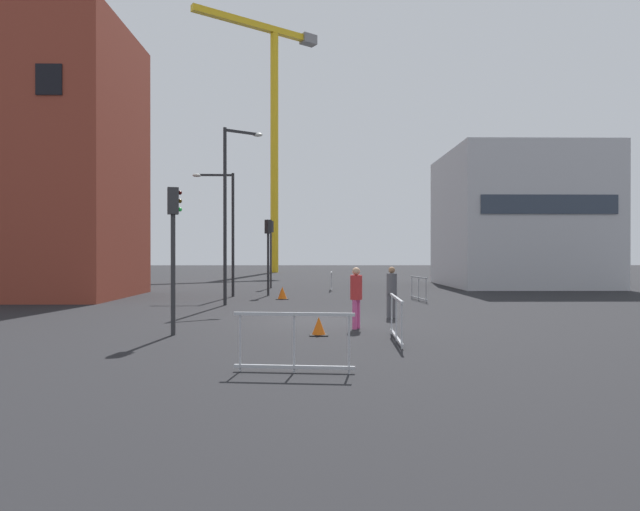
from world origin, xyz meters
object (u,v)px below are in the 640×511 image
Objects in this scene: traffic_light_near at (173,236)px; traffic_light_far at (268,245)px; streetlamp_short at (227,222)px; pedestrian_walking at (392,288)px; traffic_cone_striped at (319,327)px; traffic_cone_by_barrier at (282,293)px; traffic_light_median at (271,243)px; streetlamp_tall at (230,201)px; pedestrian_waiting at (356,293)px; construction_crane at (273,116)px.

traffic_light_far is (1.38, 13.03, -0.01)m from traffic_light_near.
streetlamp_short is 11.51m from pedestrian_walking.
traffic_cone_by_barrier is at bearing 98.24° from traffic_cone_striped.
traffic_light_far reaches higher than traffic_cone_striped.
streetlamp_short is 6.77m from traffic_light_median.
streetlamp_short is at bearing 92.82° from traffic_light_near.
traffic_light_median is at bearing 86.85° from traffic_light_near.
streetlamp_tall reaches higher than traffic_cone_by_barrier.
traffic_light_median is 2.37× the size of pedestrian_waiting.
streetlamp_tall is at bearing -88.32° from construction_crane.
construction_crane is at bearing 94.13° from traffic_light_median.
construction_crane reaches higher than traffic_cone_striped.
pedestrian_walking is 8.32m from traffic_cone_by_barrier.
traffic_cone_striped is at bearing -84.16° from construction_crane.
pedestrian_waiting is at bearing -77.83° from traffic_light_median.
traffic_light_near is 7.43m from pedestrian_walking.
pedestrian_walking is at bearing 56.63° from traffic_cone_striped.
construction_crane is 46.35m from pedestrian_walking.
pedestrian_walking is at bearing 30.15° from traffic_light_near.
construction_crane is at bearing 99.59° from pedestrian_walking.
pedestrian_waiting is at bearing -64.12° from streetlamp_short.
pedestrian_waiting is (4.70, -7.08, -3.30)m from streetlamp_tall.
streetlamp_short is at bearing 128.01° from pedestrian_walking.
traffic_light_near is at bearing -91.31° from streetlamp_tall.
traffic_light_far is (0.34, -5.92, -0.18)m from traffic_light_median.
traffic_light_median is at bearing -85.87° from construction_crane.
streetlamp_short is 1.58× the size of traffic_light_near.
pedestrian_waiting is at bearing -74.72° from traffic_cone_by_barrier.
traffic_cone_by_barrier is (2.83, -1.58, -3.45)m from streetlamp_short.
traffic_light_median reaches higher than traffic_cone_by_barrier.
streetlamp_tall reaches higher than traffic_light_near.
pedestrian_waiting reaches higher than traffic_cone_by_barrier.
traffic_light_near is (-1.04, -18.94, -0.17)m from traffic_light_median.
pedestrian_waiting is at bearing -82.66° from construction_crane.
construction_crane is 31.20m from traffic_light_median.
construction_crane is 48.49m from pedestrian_waiting.
construction_crane reaches higher than streetlamp_tall.
streetlamp_tall is at bearing 88.69° from traffic_light_near.
pedestrian_walking is 3.50× the size of traffic_cone_striped.
pedestrian_waiting is at bearing 12.84° from traffic_light_near.
pedestrian_walking is at bearing -51.99° from streetlamp_short.
traffic_cone_striped is (-1.08, -1.21, -0.80)m from pedestrian_waiting.
streetlamp_tall is 4.33× the size of pedestrian_walking.
traffic_light_median reaches higher than pedestrian_waiting.
traffic_light_median reaches higher than pedestrian_walking.
pedestrian_waiting is at bearing 48.30° from traffic_cone_striped.
streetlamp_tall reaches higher than pedestrian_waiting.
traffic_light_median is at bearing 75.69° from streetlamp_short.
traffic_light_median reaches higher than traffic_cone_striped.
traffic_cone_by_barrier is (2.22, 10.87, -2.33)m from traffic_light_near.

